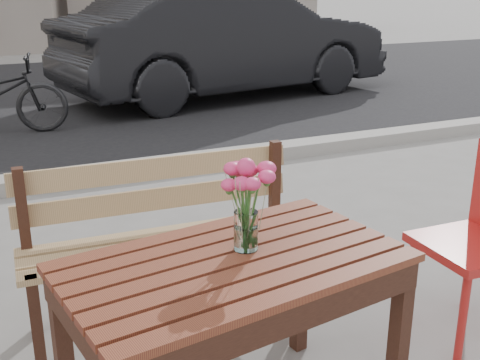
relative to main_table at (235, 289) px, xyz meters
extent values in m
cube|color=black|center=(0.19, 7.18, -0.60)|extent=(30.00, 8.00, 0.00)
cube|color=gray|center=(0.19, 3.18, -0.54)|extent=(30.00, 0.25, 0.12)
cube|color=#561F16|center=(0.00, 0.00, 0.10)|extent=(1.25, 0.84, 0.03)
cube|color=black|center=(0.57, -0.21, -0.26)|extent=(0.07, 0.07, 0.69)
cube|color=black|center=(-0.57, 0.21, -0.26)|extent=(0.07, 0.07, 0.69)
cube|color=black|center=(0.48, 0.37, -0.26)|extent=(0.07, 0.07, 0.69)
cube|color=#A18053|center=(0.01, 0.81, -0.16)|extent=(1.39, 0.45, 0.03)
cube|color=#A18053|center=(0.02, 1.01, 0.07)|extent=(1.37, 0.10, 0.37)
cube|color=black|center=(-0.62, 0.68, -0.37)|extent=(0.05, 0.05, 0.45)
cube|color=black|center=(0.63, 0.62, -0.37)|extent=(0.05, 0.05, 0.45)
cube|color=black|center=(-0.61, 1.00, -0.18)|extent=(0.05, 0.05, 0.83)
cube|color=black|center=(0.65, 0.93, -0.18)|extent=(0.05, 0.05, 0.83)
cube|color=#AD1D1A|center=(1.27, 0.15, -0.14)|extent=(0.46, 0.46, 0.04)
cylinder|color=#AD1D1A|center=(1.09, 0.34, -0.38)|extent=(0.04, 0.04, 0.43)
cylinder|color=#AD1D1A|center=(1.08, -0.02, -0.38)|extent=(0.04, 0.04, 0.43)
cylinder|color=#AD1D1A|center=(1.45, 0.33, -0.38)|extent=(0.04, 0.04, 0.43)
cylinder|color=white|center=(0.07, 0.05, 0.19)|extent=(0.09, 0.09, 0.14)
cylinder|color=#376E2D|center=(0.07, 0.05, 0.26)|extent=(0.05, 0.05, 0.28)
imported|color=black|center=(2.68, 6.27, 0.19)|extent=(4.98, 2.45, 1.57)
camera|label=1|loc=(-0.76, -1.71, 1.03)|focal=45.00mm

